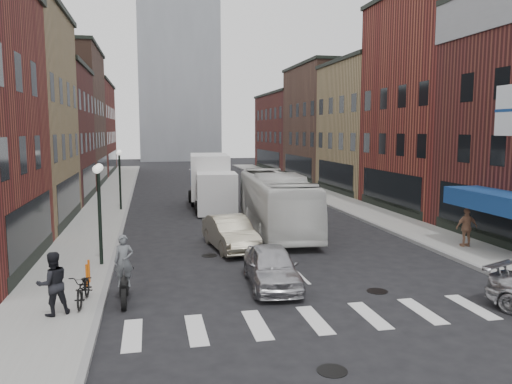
% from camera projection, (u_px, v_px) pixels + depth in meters
% --- Properties ---
extents(ground, '(160.00, 160.00, 0.00)m').
position_uv_depth(ground, '(312.00, 286.00, 17.43)').
color(ground, black).
rests_on(ground, ground).
extents(sidewalk_left, '(3.00, 74.00, 0.15)m').
position_uv_depth(sidewalk_left, '(109.00, 202.00, 37.01)').
color(sidewalk_left, gray).
rests_on(sidewalk_left, ground).
extents(sidewalk_right, '(3.00, 74.00, 0.15)m').
position_uv_depth(sidewalk_right, '(326.00, 196.00, 40.53)').
color(sidewalk_right, gray).
rests_on(sidewalk_right, ground).
extents(curb_left, '(0.20, 74.00, 0.16)m').
position_uv_depth(curb_left, '(129.00, 203.00, 37.33)').
color(curb_left, gray).
rests_on(curb_left, ground).
extents(curb_right, '(0.20, 74.00, 0.16)m').
position_uv_depth(curb_right, '(308.00, 198.00, 40.23)').
color(curb_right, gray).
rests_on(curb_right, ground).
extents(crosswalk_stripes, '(12.00, 2.20, 0.01)m').
position_uv_depth(crosswalk_stripes, '(344.00, 318.00, 14.52)').
color(crosswalk_stripes, silver).
rests_on(crosswalk_stripes, ground).
extents(bldg_left_mid_b, '(10.30, 10.20, 10.30)m').
position_uv_depth(bldg_left_mid_b, '(17.00, 134.00, 36.98)').
color(bldg_left_mid_b, '#4D1D1B').
rests_on(bldg_left_mid_b, ground).
extents(bldg_left_far_a, '(10.30, 12.20, 13.30)m').
position_uv_depth(bldg_left_far_a, '(46.00, 117.00, 47.47)').
color(bldg_left_far_a, '#4C3126').
rests_on(bldg_left_far_a, ground).
extents(bldg_left_far_b, '(10.30, 16.20, 11.30)m').
position_uv_depth(bldg_left_far_b, '(69.00, 128.00, 61.18)').
color(bldg_left_far_b, maroon).
rests_on(bldg_left_far_b, ground).
extents(bldg_right_mid_a, '(10.30, 10.20, 14.30)m').
position_uv_depth(bldg_right_mid_a, '(461.00, 104.00, 33.24)').
color(bldg_right_mid_a, maroon).
rests_on(bldg_right_mid_a, ground).
extents(bldg_right_mid_b, '(10.30, 10.20, 11.30)m').
position_uv_depth(bldg_right_mid_b, '(390.00, 127.00, 43.13)').
color(bldg_right_mid_b, '#9C8356').
rests_on(bldg_right_mid_b, ground).
extents(bldg_right_far_a, '(10.30, 12.20, 12.30)m').
position_uv_depth(bldg_right_far_a, '(342.00, 123.00, 53.74)').
color(bldg_right_far_a, '#4C3126').
rests_on(bldg_right_far_a, ground).
extents(bldg_right_far_b, '(10.30, 16.20, 10.30)m').
position_uv_depth(bldg_right_far_b, '(303.00, 132.00, 67.45)').
color(bldg_right_far_b, '#4D1D1B').
rests_on(bldg_right_far_b, ground).
extents(awning_blue, '(1.80, 5.00, 0.78)m').
position_uv_depth(awning_blue, '(492.00, 196.00, 21.38)').
color(awning_blue, navy).
rests_on(awning_blue, ground).
extents(distant_tower, '(14.00, 14.00, 50.00)m').
position_uv_depth(distant_tower, '(177.00, 21.00, 90.04)').
color(distant_tower, '#9399A0').
rests_on(distant_tower, ground).
extents(streetlamp_near, '(0.32, 1.22, 4.11)m').
position_uv_depth(streetlamp_near, '(99.00, 195.00, 19.42)').
color(streetlamp_near, black).
rests_on(streetlamp_near, ground).
extents(streetlamp_far, '(0.32, 1.22, 4.11)m').
position_uv_depth(streetlamp_far, '(120.00, 168.00, 33.01)').
color(streetlamp_far, black).
rests_on(streetlamp_far, ground).
extents(bike_rack, '(0.08, 0.68, 0.80)m').
position_uv_depth(bike_rack, '(88.00, 273.00, 17.05)').
color(bike_rack, '#D8590C').
rests_on(bike_rack, sidewalk_left).
extents(box_truck, '(3.03, 8.68, 3.70)m').
position_uv_depth(box_truck, '(211.00, 182.00, 34.52)').
color(box_truck, silver).
rests_on(box_truck, ground).
extents(motorcycle_rider, '(0.60, 2.15, 2.18)m').
position_uv_depth(motorcycle_rider, '(124.00, 271.00, 15.67)').
color(motorcycle_rider, black).
rests_on(motorcycle_rider, ground).
extents(transit_bus, '(3.40, 11.39, 3.13)m').
position_uv_depth(transit_bus, '(275.00, 202.00, 27.07)').
color(transit_bus, silver).
rests_on(transit_bus, ground).
extents(sedan_left_near, '(1.95, 4.26, 1.42)m').
position_uv_depth(sedan_left_near, '(272.00, 266.00, 17.36)').
color(sedan_left_near, '#B3B2B7').
rests_on(sedan_left_near, ground).
extents(sedan_left_far, '(2.17, 4.76, 1.51)m').
position_uv_depth(sedan_left_far, '(230.00, 233.00, 22.77)').
color(sedan_left_far, '#B8AF95').
rests_on(sedan_left_far, ground).
extents(parked_bicycle, '(0.73, 1.87, 0.97)m').
position_uv_depth(parked_bicycle, '(84.00, 288.00, 15.20)').
color(parked_bicycle, black).
rests_on(parked_bicycle, sidewalk_left).
extents(ped_left_solo, '(1.03, 0.84, 1.85)m').
position_uv_depth(ped_left_solo, '(53.00, 284.00, 14.23)').
color(ped_left_solo, black).
rests_on(ped_left_solo, sidewalk_left).
extents(ped_right_b, '(1.05, 0.55, 1.77)m').
position_uv_depth(ped_right_b, '(467.00, 227.00, 22.64)').
color(ped_right_b, '#94664B').
rests_on(ped_right_b, sidewalk_right).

